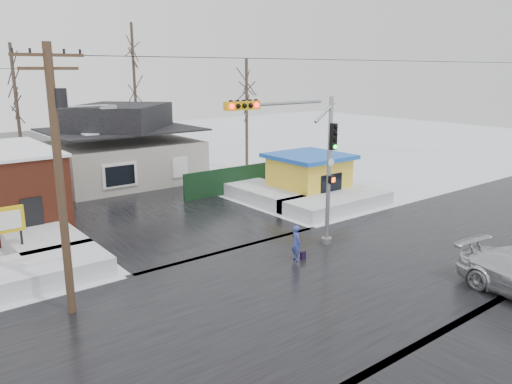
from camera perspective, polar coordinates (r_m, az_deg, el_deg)
ground at (r=19.81m, az=6.17°, el=-10.60°), size 120.00×120.00×0.00m
road_ns at (r=19.81m, az=6.17°, el=-10.57°), size 10.00×120.00×0.02m
road_ew at (r=19.81m, az=6.17°, el=-10.57°), size 120.00×10.00×0.02m
snowbank_nw at (r=21.62m, az=-25.81°, el=-8.68°), size 7.00×3.00×0.80m
snowbank_ne at (r=30.40m, az=9.23°, el=-1.16°), size 7.00×3.00×0.80m
snowbank_nside_w at (r=26.64m, az=-24.01°, el=-4.36°), size 3.00×8.00×0.80m
snowbank_nside_e at (r=32.63m, az=0.39°, el=0.06°), size 3.00×8.00×0.80m
traffic_signal at (r=22.17m, az=5.67°, el=4.34°), size 6.05×0.68×7.00m
utility_pole at (r=17.29m, az=-21.42°, el=2.69°), size 3.15×0.44×9.00m
house at (r=38.21m, az=-15.03°, el=5.01°), size 10.40×8.40×5.76m
kiosk at (r=32.54m, az=6.05°, el=1.86°), size 4.60×4.60×2.88m
fence at (r=33.78m, az=-2.38°, el=1.40°), size 8.00×0.12×1.80m
tree_far_left at (r=39.80m, az=-26.02°, el=12.16°), size 3.00×3.00×10.00m
tree_far_mid at (r=44.93m, az=-13.90°, el=15.20°), size 3.00×3.00×12.00m
tree_far_right at (r=41.10m, az=-1.09°, el=12.42°), size 3.00×3.00×9.00m
pedestrian at (r=21.98m, az=4.64°, el=-5.84°), size 0.52×0.65×1.57m
shopping_bag at (r=22.27m, az=5.39°, el=-7.26°), size 0.29×0.15×0.35m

